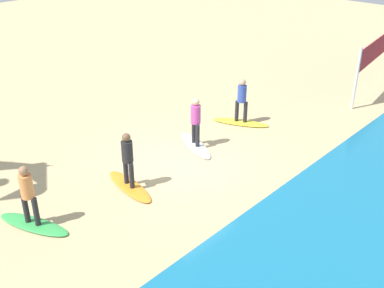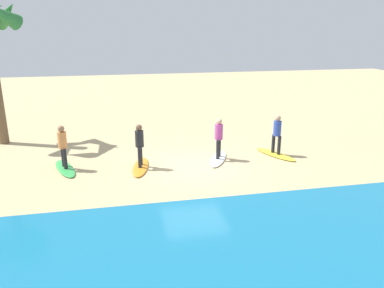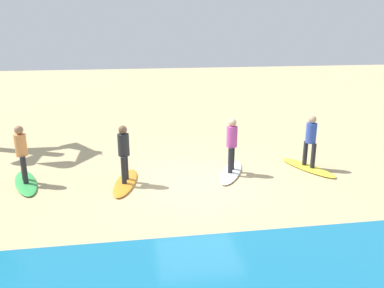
# 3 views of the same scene
# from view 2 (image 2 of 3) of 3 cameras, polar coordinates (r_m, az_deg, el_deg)

# --- Properties ---
(ground_plane) EXTENTS (60.00, 60.00, 0.00)m
(ground_plane) POSITION_cam_2_polar(r_m,az_deg,el_deg) (14.70, 0.32, -3.38)
(ground_plane) COLOR tan
(surfboard_yellow) EXTENTS (1.37, 2.14, 0.09)m
(surfboard_yellow) POSITION_cam_2_polar(r_m,az_deg,el_deg) (16.29, 12.53, -1.53)
(surfboard_yellow) COLOR yellow
(surfboard_yellow) RESTS_ON ground
(surfer_yellow) EXTENTS (0.32, 0.43, 1.64)m
(surfer_yellow) POSITION_cam_2_polar(r_m,az_deg,el_deg) (16.01, 12.76, 1.83)
(surfer_yellow) COLOR #232328
(surfer_yellow) RESTS_ON surfboard_yellow
(surfboard_white) EXTENTS (1.39, 2.14, 0.09)m
(surfboard_white) POSITION_cam_2_polar(r_m,az_deg,el_deg) (15.44, 4.00, -2.20)
(surfboard_white) COLOR white
(surfboard_white) RESTS_ON ground
(surfer_white) EXTENTS (0.32, 0.43, 1.64)m
(surfer_white) POSITION_cam_2_polar(r_m,az_deg,el_deg) (15.14, 4.08, 1.34)
(surfer_white) COLOR #232328
(surfer_white) RESTS_ON surfboard_white
(surfboard_orange) EXTENTS (0.93, 2.17, 0.09)m
(surfboard_orange) POSITION_cam_2_polar(r_m,az_deg,el_deg) (14.63, -7.79, -3.46)
(surfboard_orange) COLOR orange
(surfboard_orange) RESTS_ON ground
(surfer_orange) EXTENTS (0.32, 0.45, 1.64)m
(surfer_orange) POSITION_cam_2_polar(r_m,az_deg,el_deg) (14.31, -7.95, 0.25)
(surfer_orange) COLOR #232328
(surfer_orange) RESTS_ON surfboard_orange
(surfboard_green) EXTENTS (1.20, 2.17, 0.09)m
(surfboard_green) POSITION_cam_2_polar(r_m,az_deg,el_deg) (15.14, -18.65, -3.53)
(surfboard_green) COLOR green
(surfboard_green) RESTS_ON ground
(surfer_green) EXTENTS (0.32, 0.44, 1.64)m
(surfer_green) POSITION_cam_2_polar(r_m,az_deg,el_deg) (14.83, -19.02, 0.05)
(surfer_green) COLOR #232328
(surfer_green) RESTS_ON surfboard_green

